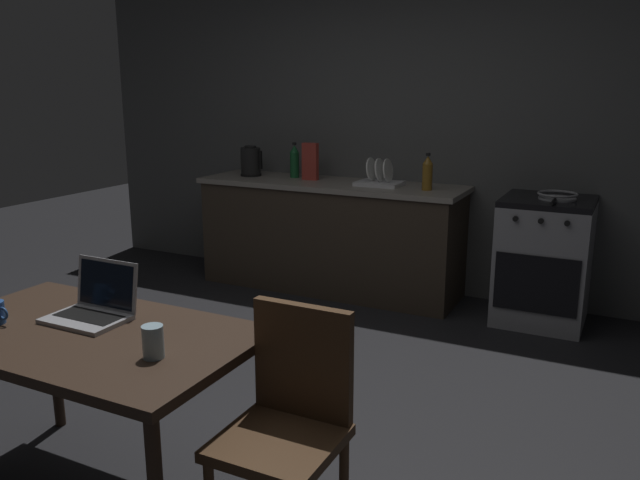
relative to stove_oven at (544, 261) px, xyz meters
The scene contains 14 objects.
ground_plane 2.41m from the stove_oven, 119.80° to the right, with size 12.00×12.00×0.00m, color black.
back_wall 1.28m from the stove_oven, 158.11° to the left, with size 6.40×0.10×2.60m, color #525352.
kitchen_counter 1.66m from the stove_oven, behind, with size 2.16×0.64×0.89m.
stove_oven is the anchor object (origin of this frame).
dining_table 3.19m from the stove_oven, 114.37° to the right, with size 1.31×0.76×0.72m.
chair 2.85m from the stove_oven, 99.33° to the right, with size 0.40×0.40×0.90m.
laptop 3.13m from the stove_oven, 116.62° to the right, with size 0.32×0.26×0.23m.
electric_kettle 2.47m from the stove_oven, behind, with size 0.20×0.18×0.25m.
bottle 1.03m from the stove_oven, behind, with size 0.08×0.08×0.27m.
frying_pan 0.47m from the stove_oven, 24.65° to the right, with size 0.26×0.44×0.05m.
drinking_glass 3.13m from the stove_oven, 107.07° to the right, with size 0.08×0.08×0.12m.
cereal_box 1.95m from the stove_oven, behind, with size 0.13×0.05×0.30m.
dish_rack 1.34m from the stove_oven, behind, with size 0.34×0.26×0.21m.
bottle_b 2.12m from the stove_oven, behind, with size 0.08×0.08×0.29m.
Camera 1 is at (1.72, -2.52, 1.66)m, focal length 36.07 mm.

